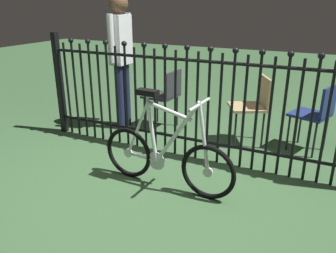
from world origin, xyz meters
The scene contains 7 objects.
ground_plane centered at (0.00, 0.00, 0.00)m, with size 20.00×20.00×0.00m, color #3A5F39.
iron_fence centered at (-0.05, 0.81, 0.66)m, with size 3.63×0.07×1.30m.
bicycle centered at (0.09, 0.10, 0.32)m, with size 1.35×0.40×0.92m.
chair_charcoal centered at (-0.61, 1.51, 0.50)m, with size 0.44×0.44×0.80m.
chair_navy centered at (1.27, 1.55, 0.49)m, with size 0.49×0.49×0.80m.
chair_tan centered at (0.57, 1.50, 0.52)m, with size 0.55×0.55×0.83m.
person_visitor centered at (-1.16, 1.31, 1.05)m, with size 0.24×0.48×1.74m.
Camera 1 is at (1.35, -2.44, 1.66)m, focal length 36.34 mm.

